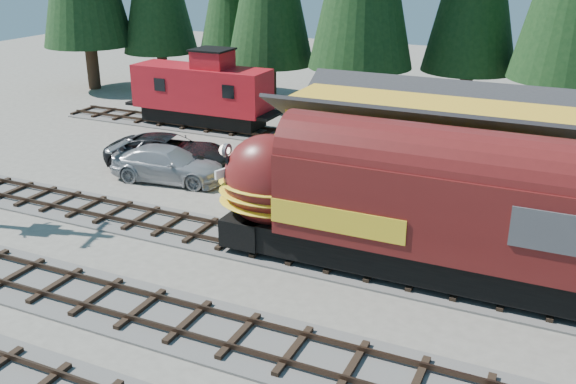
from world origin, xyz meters
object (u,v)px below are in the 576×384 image
at_px(locomotive, 413,212).
at_px(caboose, 202,92).
at_px(depot, 425,145).
at_px(pickup_truck_a, 169,152).
at_px(pickup_truck_b, 169,164).

xyz_separation_m(locomotive, caboose, (-17.24, 14.00, -0.13)).
bearing_deg(locomotive, depot, 100.42).
bearing_deg(pickup_truck_a, locomotive, -125.14).
bearing_deg(depot, locomotive, -79.58).
bearing_deg(pickup_truck_b, caboose, 14.59).
xyz_separation_m(depot, caboose, (-16.05, 7.50, -0.61)).
relative_size(pickup_truck_a, pickup_truck_b, 1.11).
bearing_deg(depot, pickup_truck_b, -171.97).
xyz_separation_m(caboose, pickup_truck_a, (2.69, -7.72, -1.45)).
xyz_separation_m(depot, locomotive, (1.20, -6.50, -0.47)).
distance_m(locomotive, pickup_truck_b, 14.43).
bearing_deg(pickup_truck_a, caboose, 7.42).
bearing_deg(pickup_truck_b, depot, -89.31).
xyz_separation_m(caboose, pickup_truck_b, (3.72, -9.24, -1.51)).
relative_size(locomotive, caboose, 1.73).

